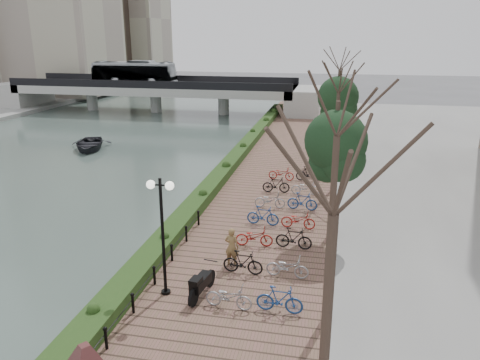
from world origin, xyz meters
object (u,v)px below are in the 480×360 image
(boat, at_px, (89,144))
(pedestrian, at_px, (232,247))
(motorcycle, at_px, (202,282))
(lamppost, at_px, (162,211))

(boat, bearing_deg, pedestrian, -68.82)
(motorcycle, xyz_separation_m, pedestrian, (0.55, 2.59, 0.28))
(motorcycle, xyz_separation_m, boat, (-16.69, 21.92, -0.54))
(boat, bearing_deg, motorcycle, -73.26)
(pedestrian, bearing_deg, lamppost, 63.40)
(lamppost, bearing_deg, pedestrian, 54.12)
(motorcycle, height_order, boat, motorcycle)
(pedestrian, height_order, boat, pedestrian)
(pedestrian, xyz_separation_m, boat, (-17.23, 19.33, -0.82))
(motorcycle, height_order, pedestrian, pedestrian)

